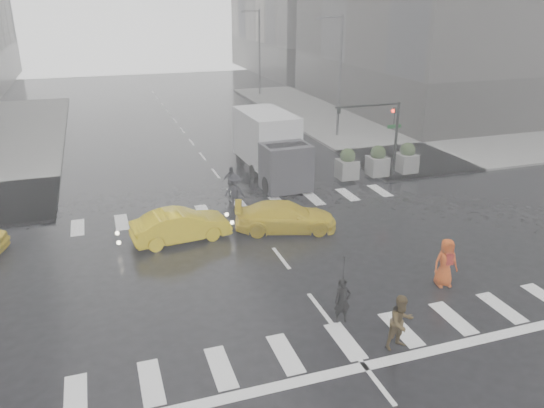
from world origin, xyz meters
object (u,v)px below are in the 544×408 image
object	(u,v)px
traffic_signal_pole	(382,125)
pedestrian_brown	(401,322)
box_truck	(271,145)
taxi_mid	(181,226)
pedestrian_orange	(446,262)

from	to	relation	value
traffic_signal_pole	pedestrian_brown	bearing A→B (deg)	-117.10
box_truck	traffic_signal_pole	bearing A→B (deg)	-22.32
taxi_mid	box_truck	size ratio (longest dim) A/B	0.61
pedestrian_orange	taxi_mid	xyz separation A→B (m)	(-8.62, 7.06, -0.23)
traffic_signal_pole	pedestrian_brown	xyz separation A→B (m)	(-7.58, -14.81, -2.32)
traffic_signal_pole	pedestrian_brown	distance (m)	16.80
pedestrian_brown	taxi_mid	world-z (taller)	pedestrian_brown
traffic_signal_pole	pedestrian_orange	distance (m)	12.86
traffic_signal_pole	pedestrian_brown	world-z (taller)	traffic_signal_pole
traffic_signal_pole	taxi_mid	world-z (taller)	traffic_signal_pole
pedestrian_brown	box_truck	xyz separation A→B (m)	(1.57, 17.04, 1.11)
taxi_mid	pedestrian_brown	bearing A→B (deg)	-159.40
taxi_mid	box_truck	world-z (taller)	box_truck
traffic_signal_pole	pedestrian_orange	world-z (taller)	traffic_signal_pole
pedestrian_brown	pedestrian_orange	size ratio (longest dim) A/B	0.96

